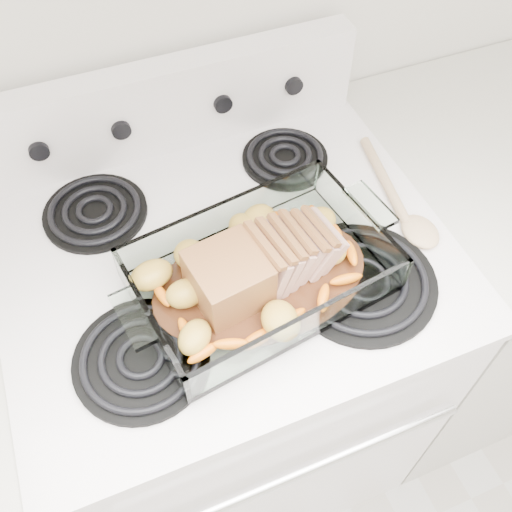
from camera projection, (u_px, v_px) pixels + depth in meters
name	position (u px, v px, depth m)	size (l,w,h in m)	color
electric_range	(231.00, 362.00, 1.37)	(0.78, 0.70, 1.12)	white
counter_right	(464.00, 280.00, 1.53)	(0.58, 0.68, 0.93)	beige
baking_dish	(261.00, 275.00, 0.93)	(0.40, 0.26, 0.08)	silver
pork_roast	(252.00, 267.00, 0.90)	(0.25, 0.11, 0.09)	brown
roast_vegetables	(251.00, 258.00, 0.94)	(0.34, 0.19, 0.04)	orange
wooden_spoon	(404.00, 208.00, 1.04)	(0.06, 0.29, 0.02)	tan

